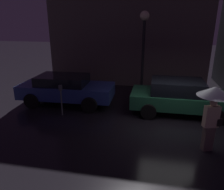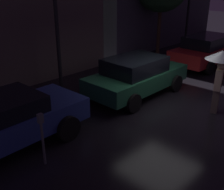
{
  "view_description": "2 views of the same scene",
  "coord_description": "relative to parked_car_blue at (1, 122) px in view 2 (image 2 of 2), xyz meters",
  "views": [
    {
      "loc": [
        -0.87,
        -7.7,
        3.8
      ],
      "look_at": [
        -2.38,
        0.03,
        1.08
      ],
      "focal_mm": 35.0,
      "sensor_mm": 36.0,
      "label": 1
    },
    {
      "loc": [
        -7.39,
        -4.75,
        4.04
      ],
      "look_at": [
        -2.16,
        0.29,
        1.01
      ],
      "focal_mm": 45.0,
      "sensor_mm": 36.0,
      "label": 2
    }
  ],
  "objects": [
    {
      "name": "parked_car_green",
      "position": [
        5.12,
        -0.13,
        0.01
      ],
      "size": [
        4.09,
        1.97,
        1.44
      ],
      "rotation": [
        0.0,
        0.0,
        0.0
      ],
      "color": "#1E5638",
      "rests_on": "ground"
    },
    {
      "name": "street_lamp_near",
      "position": [
        3.41,
        2.19,
        2.38
      ],
      "size": [
        0.47,
        0.47,
        4.23
      ],
      "color": "black",
      "rests_on": "ground"
    },
    {
      "name": "pedestrian_with_umbrella",
      "position": [
        5.75,
        -2.91,
        0.85
      ],
      "size": [
        1.0,
        1.0,
        2.04
      ],
      "rotation": [
        0.0,
        0.0,
        0.31
      ],
      "color": "#66564C",
      "rests_on": "ground"
    },
    {
      "name": "ground_plane",
      "position": [
        4.88,
        -1.49,
        -0.74
      ],
      "size": [
        60.0,
        60.0,
        0.0
      ],
      "primitive_type": "plane",
      "color": "black"
    },
    {
      "name": "parking_meter",
      "position": [
        0.34,
        -1.31,
        0.06
      ],
      "size": [
        0.12,
        0.1,
        1.31
      ],
      "color": "#4C5154",
      "rests_on": "ground"
    },
    {
      "name": "parked_car_red",
      "position": [
        10.67,
        -0.14,
        0.03
      ],
      "size": [
        4.7,
        1.94,
        1.47
      ],
      "rotation": [
        0.0,
        0.0,
        -0.01
      ],
      "color": "maroon",
      "rests_on": "ground"
    },
    {
      "name": "parked_car_blue",
      "position": [
        0.0,
        0.0,
        0.0
      ],
      "size": [
        4.4,
        1.92,
        1.37
      ],
      "rotation": [
        0.0,
        0.0,
        0.03
      ],
      "color": "navy",
      "rests_on": "ground"
    }
  ]
}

